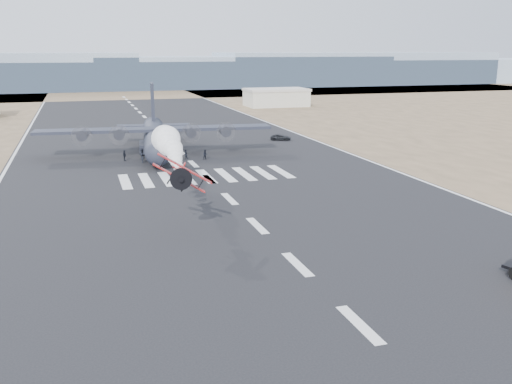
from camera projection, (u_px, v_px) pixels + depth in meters
name	position (u px, v px, depth m)	size (l,w,h in m)	color
ground	(360.00, 324.00, 39.76)	(500.00, 500.00, 0.00)	black
scrub_far	(119.00, 92.00, 252.84)	(500.00, 80.00, 0.00)	brown
runway_markings	(193.00, 164.00, 95.34)	(60.00, 260.00, 0.01)	silver
ridge_seg_d	(114.00, 75.00, 279.05)	(150.00, 50.00, 13.00)	#8697AA
ridge_seg_e	(241.00, 71.00, 297.47)	(150.00, 50.00, 15.00)	#8697AA
ridge_seg_f	(354.00, 68.00, 315.88)	(150.00, 50.00, 17.00)	#8697AA
ridge_seg_g	(454.00, 70.00, 335.03)	(150.00, 50.00, 13.00)	#8697AA
hangar_right	(276.00, 97.00, 191.20)	(20.50, 12.50, 5.90)	beige
aerobatic_biplane	(181.00, 174.00, 58.01)	(5.45, 5.60, 4.41)	#AA240B
smoke_trail	(168.00, 142.00, 77.01)	(4.22, 23.84, 3.90)	white
transport_aircraft	(155.00, 136.00, 104.63)	(42.00, 34.51, 12.11)	#1F212F
support_vehicle	(281.00, 137.00, 120.23)	(1.98, 4.30, 1.19)	black
crew_a	(161.00, 157.00, 96.40)	(0.69, 0.57, 1.90)	black
crew_b	(185.00, 154.00, 99.45)	(0.79, 0.49, 1.62)	black
crew_c	(142.00, 158.00, 96.10)	(1.06, 0.49, 1.64)	black
crew_d	(125.00, 155.00, 97.96)	(1.08, 0.55, 1.84)	black
crew_e	(156.00, 157.00, 97.08)	(0.81, 0.50, 1.65)	black
crew_f	(142.00, 154.00, 99.33)	(1.76, 0.57, 1.89)	black
crew_g	(163.00, 158.00, 95.99)	(0.58, 0.48, 1.59)	black
crew_h	(205.00, 155.00, 98.87)	(0.85, 0.52, 1.74)	black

